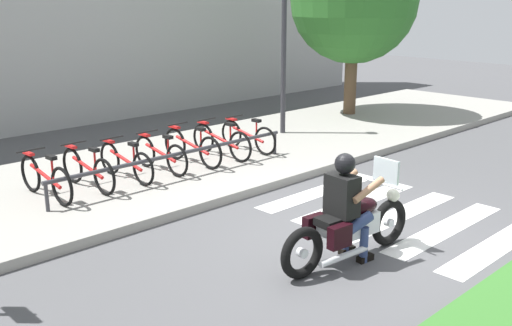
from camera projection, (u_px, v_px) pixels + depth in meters
name	position (u px, v px, depth m)	size (l,w,h in m)	color
ground_plane	(350.00, 236.00, 8.34)	(48.00, 48.00, 0.00)	#4C4C4F
sidewalk	(166.00, 169.00, 11.39)	(24.00, 4.40, 0.15)	gray
crosswalk_stripe_0	(499.00, 244.00, 8.05)	(2.80, 0.40, 0.01)	white
crosswalk_stripe_1	(445.00, 229.00, 8.61)	(2.80, 0.40, 0.01)	white
crosswalk_stripe_2	(398.00, 215.00, 9.16)	(2.80, 0.40, 0.01)	white
crosswalk_stripe_3	(357.00, 202.00, 9.72)	(2.80, 0.40, 0.01)	white
crosswalk_stripe_4	(320.00, 191.00, 10.27)	(2.80, 0.40, 0.01)	white
motorcycle	(350.00, 227.00, 7.46)	(2.26, 0.70, 1.24)	black
rider	(346.00, 200.00, 7.32)	(0.66, 0.58, 1.45)	black
bicycle_0	(45.00, 178.00, 9.35)	(0.48, 1.66, 0.76)	black
bicycle_1	(88.00, 169.00, 9.84)	(0.48, 1.62, 0.76)	black
bicycle_2	(126.00, 162.00, 10.34)	(0.48, 1.61, 0.72)	black
bicycle_3	(160.00, 154.00, 10.83)	(0.48, 1.56, 0.73)	black
bicycle_4	(192.00, 147.00, 11.32)	(0.48, 1.68, 0.77)	black
bicycle_5	(221.00, 141.00, 11.81)	(0.48, 1.70, 0.75)	black
bicycle_6	(248.00, 136.00, 12.31)	(0.48, 1.58, 0.72)	black
bike_rack	(178.00, 155.00, 10.42)	(5.02, 0.07, 0.49)	#333338
street_lamp	(284.00, 31.00, 13.47)	(0.28, 0.28, 4.17)	#2D2D33
tree_near_rack	(354.00, 0.00, 15.65)	(3.41, 3.41, 4.94)	brown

